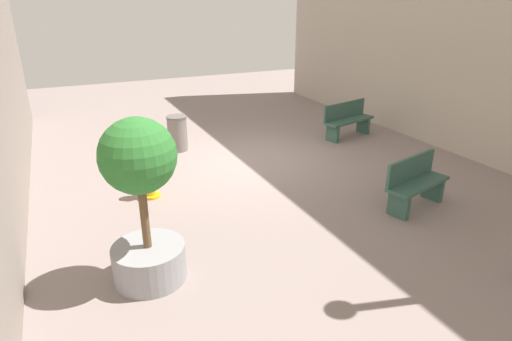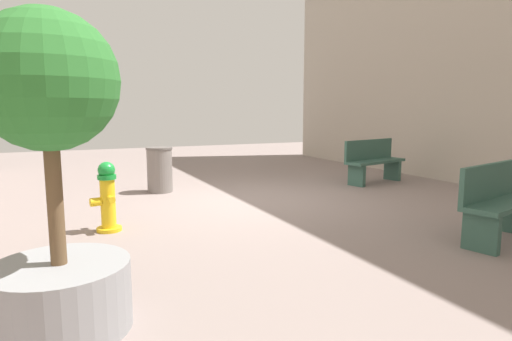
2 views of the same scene
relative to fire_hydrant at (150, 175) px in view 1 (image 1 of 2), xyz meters
name	(u,v)px [view 1 (image 1 of 2)]	position (x,y,z in m)	size (l,w,h in m)	color
ground_plane	(252,161)	(-2.60, -0.98, -0.47)	(23.40, 23.40, 0.00)	gray
fire_hydrant	(150,175)	(0.00, 0.00, 0.00)	(0.40, 0.42, 0.93)	gold
bench_near	(347,119)	(-5.76, -1.58, 0.02)	(1.66, 0.81, 0.95)	#33594C
bench_far	(415,183)	(-4.28, 2.47, 0.01)	(1.47, 0.77, 0.95)	#33594C
planter_tree	(142,196)	(0.59, 2.59, 0.79)	(0.99, 0.99, 2.29)	gray
trash_bin	(177,133)	(-1.22, -2.46, -0.02)	(0.51, 0.51, 0.88)	slate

